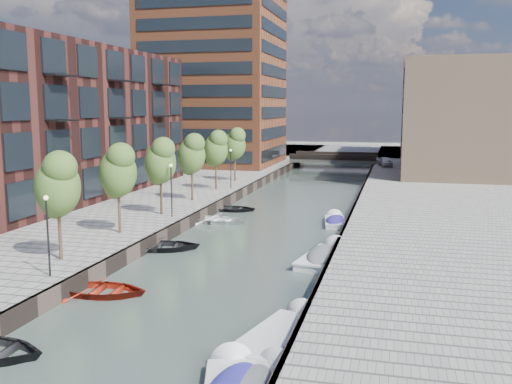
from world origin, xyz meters
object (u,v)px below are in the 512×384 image
at_px(tree_5, 216,148).
at_px(sloop_1, 164,250).
at_px(tree_4, 192,153).
at_px(motorboat_3, 335,221).
at_px(sloop_2, 102,295).
at_px(tree_3, 160,160).
at_px(sloop_4, 232,211).
at_px(tree_1, 57,183).
at_px(bridge, 334,159).
at_px(sloop_3, 218,223).
at_px(tree_2, 118,169).
at_px(tree_6, 235,143).
at_px(motorboat_2, 282,335).
at_px(car, 385,162).
at_px(motorboat_4, 325,257).

height_order(tree_5, sloop_1, tree_5).
bearing_deg(tree_4, motorboat_3, -11.07).
distance_m(sloop_2, motorboat_3, 22.82).
bearing_deg(tree_3, tree_4, 90.00).
bearing_deg(sloop_1, sloop_4, -17.76).
xyz_separation_m(tree_1, tree_3, (0.00, 14.00, 0.00)).
distance_m(bridge, tree_4, 41.08).
bearing_deg(sloop_4, sloop_1, 176.95).
distance_m(bridge, sloop_3, 45.01).
xyz_separation_m(tree_2, tree_6, (0.00, 28.00, 0.00)).
height_order(tree_5, motorboat_2, tree_5).
height_order(tree_5, tree_6, same).
xyz_separation_m(tree_2, tree_4, (0.00, 14.00, 0.00)).
bearing_deg(sloop_3, tree_2, 160.94).
height_order(sloop_4, motorboat_2, motorboat_2).
bearing_deg(tree_2, bridge, 81.05).
height_order(motorboat_3, car, car).
height_order(tree_6, sloop_3, tree_6).
bearing_deg(bridge, sloop_3, -95.74).
distance_m(tree_3, motorboat_2, 24.32).
bearing_deg(motorboat_4, tree_2, 179.96).
relative_size(tree_2, tree_6, 1.00).
height_order(tree_2, sloop_1, tree_2).
bearing_deg(tree_1, sloop_1, 65.48).
xyz_separation_m(tree_1, motorboat_3, (13.30, 18.40, -5.13)).
height_order(tree_5, sloop_3, tree_5).
distance_m(tree_3, sloop_3, 7.01).
height_order(tree_2, motorboat_3, tree_2).
bearing_deg(bridge, tree_3, -100.25).
relative_size(motorboat_2, car, 1.45).
distance_m(tree_3, tree_4, 7.00).
distance_m(tree_2, tree_4, 14.00).
distance_m(tree_4, tree_5, 7.00).
bearing_deg(tree_4, sloop_1, -77.31).
height_order(tree_4, motorboat_4, tree_4).
bearing_deg(tree_2, sloop_3, 66.56).
relative_size(tree_1, motorboat_2, 1.04).
xyz_separation_m(sloop_1, motorboat_2, (10.58, -12.31, 0.11)).
distance_m(tree_6, car, 26.51).
bearing_deg(tree_6, bridge, 71.90).
bearing_deg(tree_6, sloop_4, -74.95).
bearing_deg(bridge, sloop_4, -97.21).
xyz_separation_m(sloop_1, motorboat_3, (10.13, 11.46, 0.18)).
height_order(tree_6, motorboat_4, tree_6).
xyz_separation_m(sloop_1, car, (13.21, 48.59, 1.67)).
relative_size(sloop_1, sloop_3, 1.03).
xyz_separation_m(sloop_4, motorboat_3, (9.76, -3.42, 0.18)).
xyz_separation_m(tree_5, sloop_4, (3.55, -6.18, -5.31)).
xyz_separation_m(tree_4, tree_5, (0.00, 7.00, 0.00)).
xyz_separation_m(sloop_3, motorboat_4, (9.95, -9.24, 0.23)).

